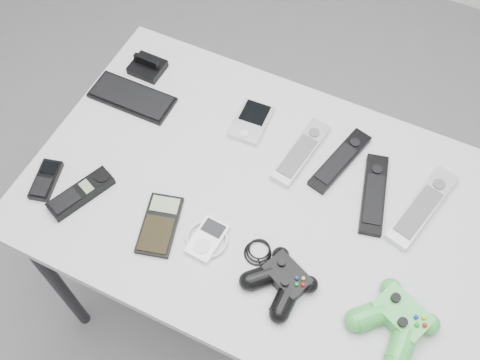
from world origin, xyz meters
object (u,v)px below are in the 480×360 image
at_px(cordless_handset, 81,193).
at_px(controller_black, 282,280).
at_px(mobile_phone, 46,180).
at_px(desk, 264,211).
at_px(remote_black_b, 374,194).
at_px(mp3_player, 207,239).
at_px(remote_black_a, 340,160).
at_px(remote_silver_b, 422,207).
at_px(calculator, 160,225).
at_px(pda, 251,121).
at_px(controller_green, 396,319).
at_px(pda_keyboard, 132,97).
at_px(remote_silver_a, 301,152).

xyz_separation_m(cordless_handset, controller_black, (0.51, 0.00, 0.01)).
height_order(mobile_phone, controller_black, controller_black).
relative_size(desk, remote_black_b, 5.23).
distance_m(mp3_player, controller_black, 0.19).
bearing_deg(remote_black_a, cordless_handset, -131.14).
distance_m(remote_black_b, controller_black, 0.31).
relative_size(remote_silver_b, calculator, 1.57).
xyz_separation_m(remote_black_b, mp3_player, (-0.30, -0.27, -0.00)).
relative_size(desk, pda, 8.96).
distance_m(desk, controller_black, 0.23).
bearing_deg(mobile_phone, remote_black_b, 7.91).
bearing_deg(remote_black_b, cordless_handset, -167.91).
bearing_deg(controller_green, cordless_handset, -155.56).
height_order(cordless_handset, mp3_player, cordless_handset).
height_order(mobile_phone, controller_green, controller_green).
height_order(remote_black_b, remote_silver_b, remote_silver_b).
relative_size(cordless_handset, controller_green, 0.96).
xyz_separation_m(remote_silver_b, mobile_phone, (-0.83, -0.32, -0.00)).
bearing_deg(cordless_handset, controller_black, 23.17).
bearing_deg(remote_black_a, remote_silver_b, 4.07).
distance_m(pda_keyboard, remote_silver_b, 0.78).
distance_m(pda, mobile_phone, 0.52).
bearing_deg(desk, remote_black_a, 54.11).
xyz_separation_m(mobile_phone, cordless_handset, (0.10, 0.00, 0.00)).
xyz_separation_m(desk, pda_keyboard, (-0.44, 0.12, 0.07)).
bearing_deg(remote_silver_b, remote_black_b, -158.88).
distance_m(remote_silver_a, remote_black_a, 0.10).
bearing_deg(remote_black_a, pda_keyboard, -160.52).
bearing_deg(desk, calculator, -137.43).
xyz_separation_m(desk, calculator, (-0.19, -0.17, 0.07)).
xyz_separation_m(desk, remote_silver_b, (0.34, 0.13, 0.08)).
bearing_deg(desk, pda_keyboard, 164.47).
height_order(pda_keyboard, cordless_handset, cordless_handset).
bearing_deg(mobile_phone, pda_keyboard, 65.52).
relative_size(pda, mp3_player, 1.23).
distance_m(remote_black_a, controller_black, 0.35).
xyz_separation_m(remote_black_a, remote_silver_b, (0.22, -0.04, 0.00)).
relative_size(calculator, controller_green, 0.92).
distance_m(desk, cordless_handset, 0.44).
bearing_deg(calculator, cordless_handset, 167.92).
bearing_deg(remote_silver_a, controller_green, -34.26).
bearing_deg(controller_black, mobile_phone, -156.30).
bearing_deg(remote_silver_b, remote_silver_a, -169.70).
bearing_deg(pda, calculator, -103.31).
distance_m(mobile_phone, cordless_handset, 0.10).
distance_m(pda, remote_black_b, 0.36).
height_order(cordless_handset, controller_black, controller_black).
relative_size(remote_black_b, cordless_handset, 1.33).
bearing_deg(mp3_player, pda, 102.05).
bearing_deg(remote_black_a, controller_green, -39.00).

